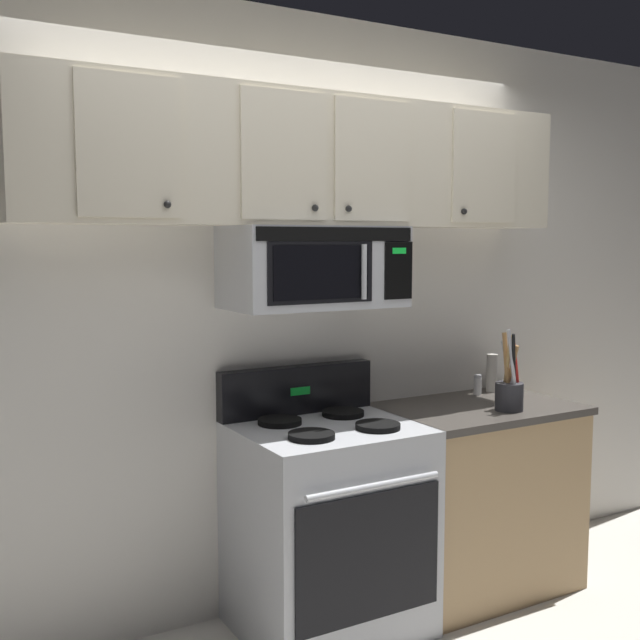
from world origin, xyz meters
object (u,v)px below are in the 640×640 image
Objects in this scene: utensil_crock_charcoal at (509,390)px; pepper_mill at (492,373)px; stove_range at (328,524)px; salt_shaker at (478,385)px; over_range_microwave at (314,267)px.

pepper_mill is (0.24, 0.38, 0.00)m from utensil_crock_charcoal.
stove_range is 10.94× the size of salt_shaker.
pepper_mill is at bearing 57.85° from utensil_crock_charcoal.
pepper_mill is (1.13, 0.22, 0.53)m from stove_range.
pepper_mill is at bearing 5.40° from over_range_microwave.
pepper_mill is (1.13, 0.11, -0.58)m from over_range_microwave.
utensil_crock_charcoal is (0.89, -0.27, -0.58)m from over_range_microwave.
salt_shaker is at bearing -168.09° from pepper_mill.
over_range_microwave reaches higher than salt_shaker.
stove_range is 5.67× the size of pepper_mill.
utensil_crock_charcoal reaches higher than stove_range.
stove_range is 2.92× the size of utensil_crock_charcoal.
utensil_crock_charcoal is at bearing -122.15° from pepper_mill.
salt_shaker is at bearing 4.64° from over_range_microwave.
over_range_microwave is 1.09m from utensil_crock_charcoal.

